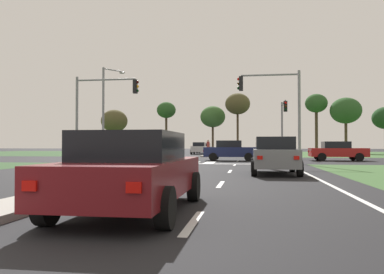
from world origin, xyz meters
name	(u,v)px	position (x,y,z in m)	size (l,w,h in m)	color
ground_plane	(197,160)	(0.00, 30.00, 0.00)	(200.00, 200.00, 0.00)	black
grass_verge_far_left	(57,153)	(-25.50, 54.50, 0.00)	(35.00, 35.00, 0.01)	#2D4C28
median_island_near	(124,178)	(0.00, 11.00, 0.07)	(1.20, 22.00, 0.14)	gray
median_island_far	(219,153)	(0.00, 55.00, 0.07)	(1.20, 36.00, 0.14)	gray
lane_dash_near	(193,222)	(3.50, 3.91, 0.01)	(0.14, 2.00, 0.01)	silver
lane_dash_second	(221,184)	(3.50, 9.91, 0.01)	(0.14, 2.00, 0.01)	silver
lane_dash_third	(230,171)	(3.50, 15.91, 0.01)	(0.14, 2.00, 0.01)	silver
lane_dash_fourth	(235,165)	(3.50, 21.91, 0.01)	(0.14, 2.00, 0.01)	silver
lane_dash_fifth	(238,161)	(3.50, 27.91, 0.01)	(0.14, 2.00, 0.01)	silver
edge_line_right	(320,180)	(6.85, 12.00, 0.01)	(0.14, 24.00, 0.01)	silver
stop_bar_near	(240,164)	(3.80, 23.00, 0.01)	(6.40, 0.50, 0.01)	silver
crosswalk_bar_near	(100,162)	(-6.40, 24.80, 0.01)	(0.70, 2.80, 0.01)	silver
crosswalk_bar_second	(116,162)	(-5.25, 24.80, 0.01)	(0.70, 2.80, 0.01)	silver
crosswalk_bar_third	(131,162)	(-4.10, 24.80, 0.01)	(0.70, 2.80, 0.01)	silver
crosswalk_bar_fourth	(146,162)	(-2.95, 24.80, 0.01)	(0.70, 2.80, 0.01)	silver
crosswalk_bar_fifth	(162,162)	(-1.80, 24.80, 0.01)	(0.70, 2.80, 0.01)	silver
crosswalk_bar_sixth	(178,162)	(-0.65, 24.80, 0.01)	(0.70, 2.80, 0.01)	silver
crosswalk_bar_seventh	(194,162)	(0.50, 24.80, 0.01)	(0.70, 2.80, 0.01)	silver
crosswalk_bar_eighth	(210,163)	(1.65, 24.80, 0.01)	(0.70, 2.80, 0.01)	silver
car_black_near	(146,150)	(-4.38, 30.12, 0.79)	(4.27, 2.03, 1.56)	black
car_maroon_second	(133,171)	(2.25, 4.76, 0.76)	(2.08, 4.57, 1.47)	maroon
car_grey_third	(274,155)	(5.46, 14.61, 0.80)	(1.98, 4.22, 1.58)	slate
car_blue_fourth	(204,148)	(-2.32, 55.74, 0.77)	(2.07, 4.27, 1.50)	navy
car_red_fifth	(337,151)	(11.27, 29.55, 0.78)	(4.33, 2.05, 1.51)	#A31919
car_silver_sixth	(199,148)	(-2.23, 49.05, 0.82)	(1.96, 4.14, 1.61)	#B7B7BC
car_navy_seventh	(231,150)	(2.96, 28.29, 0.81)	(4.25, 2.02, 1.59)	#161E47
traffic_signal_near_left	(98,104)	(-6.02, 23.40, 4.13)	(4.59, 0.32, 6.04)	gray
traffic_signal_far_right	(283,119)	(7.60, 35.15, 3.73)	(0.32, 4.04, 5.46)	gray
traffic_signal_near_right	(277,101)	(6.22, 23.40, 4.12)	(4.08, 0.32, 6.07)	gray
street_lamp_second	(105,107)	(-8.24, 30.48, 4.59)	(1.56, 1.85, 8.12)	gray
pedestrian_at_median	(208,146)	(-0.18, 41.00, 1.17)	(0.34, 0.34, 1.70)	#232833
treeline_near	(114,121)	(-18.02, 59.83, 5.27)	(4.43, 4.43, 7.17)	#423323
treeline_second	(166,111)	(-9.61, 62.19, 7.09)	(3.23, 3.23, 8.60)	#423323
treeline_third	(213,117)	(-1.62, 61.97, 5.94)	(4.16, 4.16, 7.75)	#423323
treeline_fourth	(238,104)	(2.61, 58.87, 7.67)	(3.93, 3.93, 9.41)	#423323
treeline_fifth	(316,104)	(14.60, 58.94, 7.48)	(3.36, 3.36, 9.08)	#423323
treeline_seventh	(346,111)	(18.57, 57.50, 6.31)	(4.53, 4.53, 8.27)	#423323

